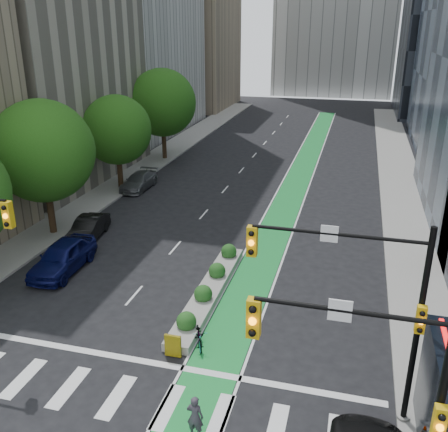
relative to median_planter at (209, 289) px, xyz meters
The scene contains 16 objects.
ground 7.15m from the median_planter, 99.68° to the right, with size 160.00×160.00×0.00m, color black.
sidewalk_left 22.18m from the median_planter, 125.89° to the left, with size 3.60×90.00×0.15m, color gray.
sidewalk_right 20.86m from the median_planter, 59.45° to the left, with size 3.60×90.00×0.15m, color gray.
bike_lane_paint 23.04m from the median_planter, 85.52° to the left, with size 2.20×70.00×0.01m, color #188535.
building_tan_far 63.92m from the median_planter, 109.78° to the left, with size 14.00×16.00×26.00m, color tan.
tree_mid 14.16m from the median_planter, 157.87° to the left, with size 6.40×6.40×8.78m.
tree_midfar 19.84m from the median_planter, 129.19° to the left, with size 5.60×5.60×7.76m.
tree_far 28.29m from the median_planter, 116.05° to the left, with size 6.60×6.60×9.00m.
signal_right 10.89m from the median_planter, 41.32° to the right, with size 5.82×0.51×7.20m.
signal_far_right 14.22m from the median_planter, 54.91° to the right, with size 4.82×0.51×7.20m.
median_planter is the anchor object (origin of this frame).
bicycle 4.23m from the median_planter, 79.11° to the right, with size 0.60×1.73×0.91m, color gray.
cyclist 9.31m from the median_planter, 76.24° to the right, with size 0.59×0.39×1.62m, color #38333D.
parked_car_left_near 8.67m from the median_planter, behind, with size 2.03×5.05×1.72m, color #0B1046.
parked_car_left_mid 10.73m from the median_planter, 153.04° to the left, with size 1.48×4.25×1.40m, color black.
parked_car_left_far 18.66m from the median_planter, 125.00° to the left, with size 1.87×4.61×1.34m, color #595C5E.
Camera 1 is at (7.72, -14.30, 12.99)m, focal length 40.00 mm.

